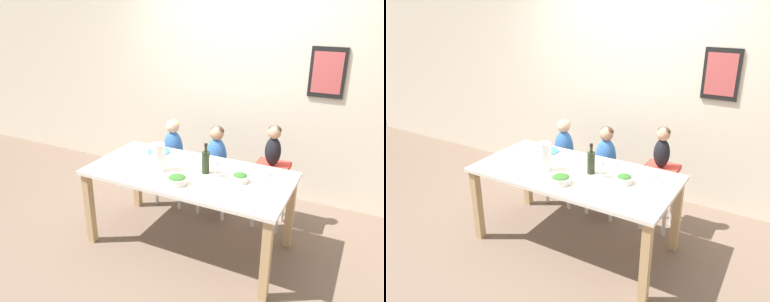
% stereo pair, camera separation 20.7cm
% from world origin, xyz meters
% --- Properties ---
extents(ground_plane, '(14.00, 14.00, 0.00)m').
position_xyz_m(ground_plane, '(0.00, 0.00, 0.00)').
color(ground_plane, '#705B4C').
extents(wall_back, '(10.00, 0.09, 2.70)m').
position_xyz_m(wall_back, '(0.00, 1.40, 1.35)').
color(wall_back, beige).
rests_on(wall_back, ground_plane).
extents(dining_table, '(1.84, 0.90, 0.76)m').
position_xyz_m(dining_table, '(0.00, 0.00, 0.67)').
color(dining_table, silver).
rests_on(dining_table, ground_plane).
extents(chair_far_left, '(0.39, 0.40, 0.45)m').
position_xyz_m(chair_far_left, '(-0.54, 0.68, 0.38)').
color(chair_far_left, silver).
rests_on(chair_far_left, ground_plane).
extents(chair_far_center, '(0.39, 0.40, 0.45)m').
position_xyz_m(chair_far_center, '(-0.02, 0.68, 0.38)').
color(chair_far_center, silver).
rests_on(chair_far_center, ground_plane).
extents(chair_right_highchair, '(0.33, 0.34, 0.68)m').
position_xyz_m(chair_right_highchair, '(0.58, 0.68, 0.53)').
color(chair_right_highchair, silver).
rests_on(chair_right_highchair, ground_plane).
extents(person_child_left, '(0.23, 0.18, 0.55)m').
position_xyz_m(person_child_left, '(-0.54, 0.68, 0.72)').
color(person_child_left, '#3366B2').
rests_on(person_child_left, chair_far_left).
extents(person_child_center, '(0.23, 0.18, 0.55)m').
position_xyz_m(person_child_center, '(-0.02, 0.68, 0.72)').
color(person_child_center, '#3366B2').
rests_on(person_child_center, chair_far_center).
extents(person_baby_right, '(0.16, 0.14, 0.41)m').
position_xyz_m(person_baby_right, '(0.58, 0.68, 0.91)').
color(person_baby_right, black).
rests_on(person_baby_right, chair_right_highchair).
extents(wine_bottle, '(0.07, 0.07, 0.28)m').
position_xyz_m(wine_bottle, '(0.14, 0.05, 0.87)').
color(wine_bottle, '#232D19').
rests_on(wine_bottle, dining_table).
extents(paper_towel_roll, '(0.12, 0.12, 0.26)m').
position_xyz_m(paper_towel_roll, '(-0.26, -0.09, 0.89)').
color(paper_towel_roll, white).
rests_on(paper_towel_roll, dining_table).
extents(wine_glass_near, '(0.08, 0.08, 0.16)m').
position_xyz_m(wine_glass_near, '(0.25, 0.02, 0.88)').
color(wine_glass_near, white).
rests_on(wine_glass_near, dining_table).
extents(salad_bowl_large, '(0.18, 0.18, 0.08)m').
position_xyz_m(salad_bowl_large, '(0.02, -0.25, 0.80)').
color(salad_bowl_large, silver).
rests_on(salad_bowl_large, dining_table).
extents(salad_bowl_small, '(0.14, 0.14, 0.08)m').
position_xyz_m(salad_bowl_small, '(0.48, 0.02, 0.80)').
color(salad_bowl_small, silver).
rests_on(salad_bowl_small, dining_table).
extents(dinner_plate_front_left, '(0.23, 0.23, 0.01)m').
position_xyz_m(dinner_plate_front_left, '(-0.58, -0.21, 0.77)').
color(dinner_plate_front_left, silver).
rests_on(dinner_plate_front_left, dining_table).
extents(dinner_plate_back_left, '(0.23, 0.23, 0.01)m').
position_xyz_m(dinner_plate_back_left, '(-0.49, 0.30, 0.77)').
color(dinner_plate_back_left, teal).
rests_on(dinner_plate_back_left, dining_table).
extents(dinner_plate_back_right, '(0.23, 0.23, 0.01)m').
position_xyz_m(dinner_plate_back_right, '(0.57, 0.26, 0.77)').
color(dinner_plate_back_right, silver).
rests_on(dinner_plate_back_right, dining_table).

